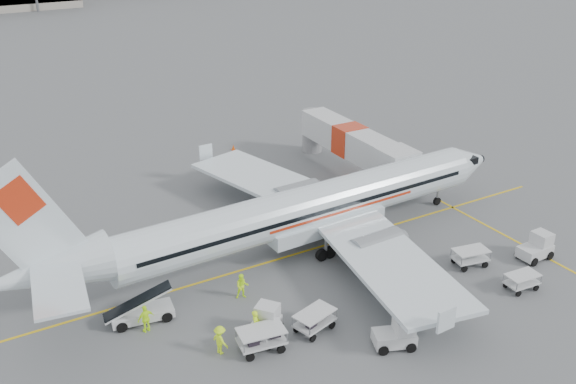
{
  "coord_description": "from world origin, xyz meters",
  "views": [
    {
      "loc": [
        -20.46,
        -32.89,
        22.33
      ],
      "look_at": [
        0.0,
        2.0,
        3.8
      ],
      "focal_mm": 40.0,
      "sensor_mm": 36.0,
      "label": 1
    }
  ],
  "objects_px": {
    "tug_fore": "(535,247)",
    "belt_loader": "(141,301)",
    "jet_bridge": "(349,150)",
    "tug_mid": "(394,333)",
    "aircraft": "(309,180)",
    "tug_aft": "(264,324)"
  },
  "relations": [
    {
      "from": "tug_fore",
      "to": "belt_loader",
      "type": "bearing_deg",
      "value": 163.88
    },
    {
      "from": "belt_loader",
      "to": "jet_bridge",
      "type": "bearing_deg",
      "value": 36.02
    },
    {
      "from": "tug_mid",
      "to": "tug_fore",
      "type": "bearing_deg",
      "value": 31.57
    },
    {
      "from": "tug_mid",
      "to": "jet_bridge",
      "type": "bearing_deg",
      "value": 81.81
    },
    {
      "from": "aircraft",
      "to": "jet_bridge",
      "type": "xyz_separation_m",
      "value": [
        10.2,
        9.47,
        -2.92
      ]
    },
    {
      "from": "belt_loader",
      "to": "tug_mid",
      "type": "relative_size",
      "value": 2.09
    },
    {
      "from": "aircraft",
      "to": "jet_bridge",
      "type": "distance_m",
      "value": 14.22
    },
    {
      "from": "aircraft",
      "to": "belt_loader",
      "type": "bearing_deg",
      "value": -170.61
    },
    {
      "from": "belt_loader",
      "to": "tug_fore",
      "type": "bearing_deg",
      "value": -6.34
    },
    {
      "from": "tug_aft",
      "to": "belt_loader",
      "type": "bearing_deg",
      "value": 98.35
    },
    {
      "from": "belt_loader",
      "to": "tug_mid",
      "type": "distance_m",
      "value": 14.46
    },
    {
      "from": "jet_bridge",
      "to": "tug_fore",
      "type": "distance_m",
      "value": 18.93
    },
    {
      "from": "belt_loader",
      "to": "tug_fore",
      "type": "height_order",
      "value": "belt_loader"
    },
    {
      "from": "tug_fore",
      "to": "tug_aft",
      "type": "xyz_separation_m",
      "value": [
        -20.02,
        1.66,
        -0.01
      ]
    },
    {
      "from": "tug_fore",
      "to": "tug_aft",
      "type": "height_order",
      "value": "tug_fore"
    },
    {
      "from": "tug_fore",
      "to": "tug_aft",
      "type": "relative_size",
      "value": 1.01
    },
    {
      "from": "tug_fore",
      "to": "jet_bridge",
      "type": "bearing_deg",
      "value": 95.3
    },
    {
      "from": "belt_loader",
      "to": "tug_mid",
      "type": "height_order",
      "value": "belt_loader"
    },
    {
      "from": "jet_bridge",
      "to": "tug_mid",
      "type": "xyz_separation_m",
      "value": [
        -12.07,
        -21.35,
        -1.29
      ]
    },
    {
      "from": "aircraft",
      "to": "tug_mid",
      "type": "xyz_separation_m",
      "value": [
        -1.87,
        -11.88,
        -4.21
      ]
    },
    {
      "from": "aircraft",
      "to": "tug_aft",
      "type": "xyz_separation_m",
      "value": [
        -7.65,
        -7.63,
        -4.18
      ]
    },
    {
      "from": "aircraft",
      "to": "tug_aft",
      "type": "relative_size",
      "value": 15.79
    }
  ]
}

